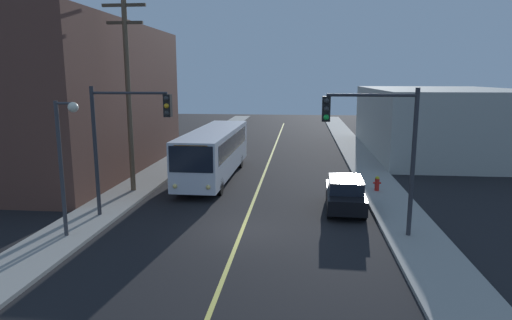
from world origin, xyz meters
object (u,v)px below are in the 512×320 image
(traffic_signal_left_corner, at_px, (126,127))
(street_lamp_left, at_px, (65,149))
(city_bus, at_px, (215,151))
(parked_car_black, at_px, (345,194))
(fire_hydrant, at_px, (377,183))
(traffic_signal_right_corner, at_px, (375,134))
(utility_pole_near, at_px, (128,86))

(traffic_signal_left_corner, bearing_deg, street_lamp_left, -116.65)
(city_bus, distance_m, parked_car_black, 10.14)
(fire_hydrant, bearing_deg, parked_car_black, -121.49)
(parked_car_black, bearing_deg, traffic_signal_left_corner, -166.50)
(traffic_signal_right_corner, height_order, fire_hydrant, traffic_signal_right_corner)
(city_bus, distance_m, street_lamp_left, 12.35)
(city_bus, distance_m, traffic_signal_left_corner, 9.42)
(utility_pole_near, distance_m, traffic_signal_left_corner, 5.21)
(city_bus, relative_size, parked_car_black, 2.73)
(street_lamp_left, bearing_deg, traffic_signal_left_corner, 63.35)
(parked_car_black, xyz_separation_m, utility_pole_near, (-11.79, 2.18, 5.21))
(traffic_signal_left_corner, distance_m, street_lamp_left, 3.21)
(street_lamp_left, xyz_separation_m, fire_hydrant, (13.68, 8.73, -3.16))
(city_bus, height_order, street_lamp_left, street_lamp_left)
(city_bus, xyz_separation_m, traffic_signal_left_corner, (-2.30, -8.79, 2.49))
(city_bus, relative_size, utility_pole_near, 1.13)
(parked_car_black, bearing_deg, city_bus, 140.89)
(utility_pole_near, relative_size, fire_hydrant, 12.83)
(city_bus, relative_size, fire_hydrant, 14.51)
(traffic_signal_left_corner, bearing_deg, fire_hydrant, 25.74)
(parked_car_black, xyz_separation_m, traffic_signal_right_corner, (0.69, -3.78, 3.46))
(traffic_signal_left_corner, relative_size, fire_hydrant, 7.14)
(utility_pole_near, height_order, traffic_signal_right_corner, utility_pole_near)
(city_bus, xyz_separation_m, street_lamp_left, (-3.72, -11.61, 1.92))
(utility_pole_near, bearing_deg, city_bus, 46.54)
(utility_pole_near, distance_m, traffic_signal_right_corner, 13.94)
(traffic_signal_right_corner, distance_m, street_lamp_left, 12.34)
(city_bus, height_order, fire_hydrant, city_bus)
(city_bus, height_order, traffic_signal_right_corner, traffic_signal_right_corner)
(city_bus, distance_m, fire_hydrant, 10.44)
(parked_car_black, height_order, traffic_signal_left_corner, traffic_signal_left_corner)
(fire_hydrant, bearing_deg, street_lamp_left, -147.44)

